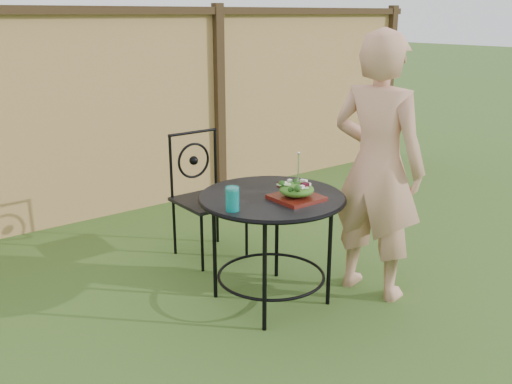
{
  "coord_description": "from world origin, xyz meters",
  "views": [
    {
      "loc": [
        -1.91,
        -2.64,
        1.8
      ],
      "look_at": [
        0.13,
        0.01,
        0.75
      ],
      "focal_mm": 40.0,
      "sensor_mm": 36.0,
      "label": 1
    }
  ],
  "objects_px": {
    "patio_chair": "(205,192)",
    "salad_plate": "(296,198)",
    "patio_table": "(272,216)",
    "diner": "(377,167)"
  },
  "relations": [
    {
      "from": "patio_table",
      "to": "salad_plate",
      "type": "bearing_deg",
      "value": -67.73
    },
    {
      "from": "patio_table",
      "to": "diner",
      "type": "xyz_separation_m",
      "value": [
        0.63,
        -0.29,
        0.28
      ]
    },
    {
      "from": "patio_chair",
      "to": "diner",
      "type": "xyz_separation_m",
      "value": [
        0.54,
        -1.2,
        0.36
      ]
    },
    {
      "from": "patio_table",
      "to": "diner",
      "type": "distance_m",
      "value": 0.75
    },
    {
      "from": "patio_chair",
      "to": "salad_plate",
      "type": "relative_size",
      "value": 3.52
    },
    {
      "from": "diner",
      "to": "patio_table",
      "type": "bearing_deg",
      "value": 51.06
    },
    {
      "from": "patio_table",
      "to": "patio_chair",
      "type": "relative_size",
      "value": 0.97
    },
    {
      "from": "salad_plate",
      "to": "patio_table",
      "type": "bearing_deg",
      "value": 112.27
    },
    {
      "from": "patio_chair",
      "to": "diner",
      "type": "relative_size",
      "value": 0.55
    },
    {
      "from": "patio_table",
      "to": "salad_plate",
      "type": "distance_m",
      "value": 0.23
    }
  ]
}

